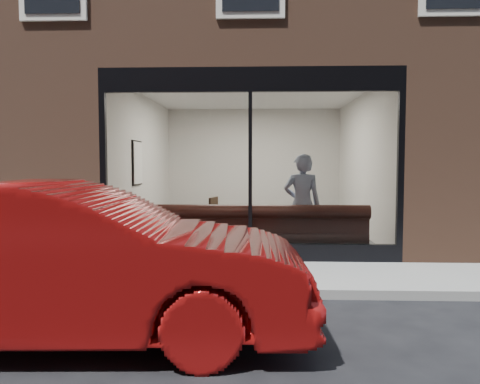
{
  "coord_description": "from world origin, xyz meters",
  "views": [
    {
      "loc": [
        0.12,
        -5.67,
        1.65
      ],
      "look_at": [
        -0.18,
        2.4,
        1.14
      ],
      "focal_mm": 35.0,
      "sensor_mm": 36.0,
      "label": 1
    }
  ],
  "objects_px": {
    "person": "(302,204)",
    "cafe_chair_left": "(205,232)",
    "parked_car": "(69,262)",
    "cafe_table_right": "(277,211)",
    "cafe_table_left": "(198,207)",
    "banquette": "(251,244)"
  },
  "relations": [
    {
      "from": "cafe_table_left",
      "to": "cafe_table_right",
      "type": "relative_size",
      "value": 0.97
    },
    {
      "from": "cafe_table_right",
      "to": "cafe_chair_left",
      "type": "relative_size",
      "value": 1.66
    },
    {
      "from": "cafe_chair_left",
      "to": "person",
      "type": "bearing_deg",
      "value": 167.53
    },
    {
      "from": "cafe_chair_left",
      "to": "parked_car",
      "type": "bearing_deg",
      "value": 99.46
    },
    {
      "from": "cafe_table_right",
      "to": "person",
      "type": "bearing_deg",
      "value": -46.6
    },
    {
      "from": "banquette",
      "to": "cafe_table_left",
      "type": "height_order",
      "value": "cafe_table_left"
    },
    {
      "from": "cafe_chair_left",
      "to": "parked_car",
      "type": "height_order",
      "value": "parked_car"
    },
    {
      "from": "banquette",
      "to": "cafe_table_left",
      "type": "bearing_deg",
      "value": 129.05
    },
    {
      "from": "parked_car",
      "to": "cafe_chair_left",
      "type": "bearing_deg",
      "value": -9.96
    },
    {
      "from": "cafe_table_left",
      "to": "person",
      "type": "bearing_deg",
      "value": -28.22
    },
    {
      "from": "cafe_table_left",
      "to": "cafe_chair_left",
      "type": "distance_m",
      "value": 0.52
    },
    {
      "from": "banquette",
      "to": "cafe_table_right",
      "type": "bearing_deg",
      "value": 55.23
    },
    {
      "from": "person",
      "to": "banquette",
      "type": "bearing_deg",
      "value": 16.6
    },
    {
      "from": "person",
      "to": "cafe_chair_left",
      "type": "relative_size",
      "value": 4.48
    },
    {
      "from": "banquette",
      "to": "cafe_table_left",
      "type": "relative_size",
      "value": 6.21
    },
    {
      "from": "banquette",
      "to": "parked_car",
      "type": "xyz_separation_m",
      "value": [
        -1.62,
        -3.91,
        0.51
      ]
    },
    {
      "from": "cafe_table_right",
      "to": "cafe_table_left",
      "type": "bearing_deg",
      "value": 158.38
    },
    {
      "from": "banquette",
      "to": "person",
      "type": "distance_m",
      "value": 1.17
    },
    {
      "from": "person",
      "to": "cafe_table_right",
      "type": "height_order",
      "value": "person"
    },
    {
      "from": "person",
      "to": "parked_car",
      "type": "relative_size",
      "value": 0.4
    },
    {
      "from": "cafe_table_left",
      "to": "cafe_chair_left",
      "type": "xyz_separation_m",
      "value": [
        0.14,
        -0.03,
        -0.5
      ]
    },
    {
      "from": "banquette",
      "to": "cafe_chair_left",
      "type": "height_order",
      "value": "banquette"
    }
  ]
}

